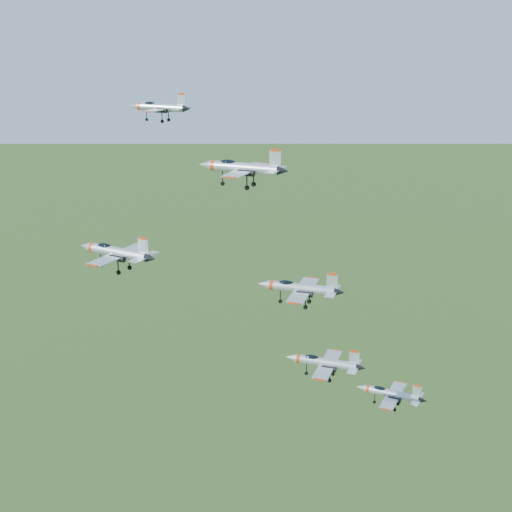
% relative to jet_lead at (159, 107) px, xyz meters
% --- Properties ---
extents(jet_lead, '(12.43, 10.24, 3.33)m').
position_rel_jet_lead_xyz_m(jet_lead, '(0.00, 0.00, 0.00)').
color(jet_lead, silver).
extents(jet_left_high, '(13.96, 11.54, 3.73)m').
position_rel_jet_lead_xyz_m(jet_left_high, '(25.45, -17.96, -5.56)').
color(jet_left_high, silver).
extents(jet_right_high, '(12.46, 10.29, 3.33)m').
position_rel_jet_lead_xyz_m(jet_right_high, '(16.17, -35.85, -14.35)').
color(jet_right_high, silver).
extents(jet_left_low, '(13.88, 11.60, 3.71)m').
position_rel_jet_lead_xyz_m(jet_left_low, '(32.27, -12.10, -24.67)').
color(jet_left_low, silver).
extents(jet_right_low, '(10.88, 9.06, 2.91)m').
position_rel_jet_lead_xyz_m(jet_right_low, '(42.17, -27.33, -28.36)').
color(jet_right_low, silver).
extents(jet_trail, '(10.63, 8.73, 2.85)m').
position_rel_jet_lead_xyz_m(jet_trail, '(48.00, -14.47, -37.90)').
color(jet_trail, silver).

